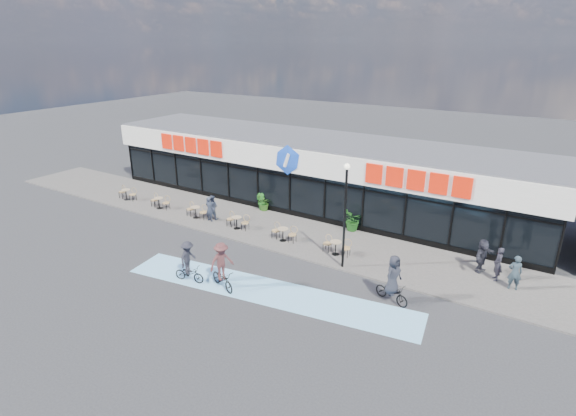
{
  "coord_description": "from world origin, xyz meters",
  "views": [
    {
      "loc": [
        14.23,
        -16.08,
        10.7
      ],
      "look_at": [
        2.03,
        3.5,
        2.06
      ],
      "focal_mm": 28.0,
      "sensor_mm": 36.0,
      "label": 1
    }
  ],
  "objects_px": {
    "bistro_set_0": "(127,193)",
    "patron_left": "(209,209)",
    "potted_plant_right": "(353,221)",
    "patron_right": "(212,207)",
    "potted_plant_left": "(264,203)",
    "cyclist_b": "(393,284)",
    "potted_plant_mid": "(261,202)",
    "cyclist_a": "(222,269)",
    "lamp_post": "(345,208)",
    "pedestrian_b": "(482,256)",
    "pedestrian_a": "(498,264)",
    "pedestrian_c": "(515,273)"
  },
  "relations": [
    {
      "from": "cyclist_a",
      "to": "lamp_post",
      "type": "bearing_deg",
      "value": 50.27
    },
    {
      "from": "lamp_post",
      "to": "potted_plant_mid",
      "type": "relative_size",
      "value": 4.73
    },
    {
      "from": "bistro_set_0",
      "to": "patron_left",
      "type": "xyz_separation_m",
      "value": [
        7.66,
        0.01,
        0.33
      ]
    },
    {
      "from": "bistro_set_0",
      "to": "potted_plant_mid",
      "type": "distance_m",
      "value": 9.83
    },
    {
      "from": "bistro_set_0",
      "to": "potted_plant_left",
      "type": "xyz_separation_m",
      "value": [
        9.51,
        3.26,
        0.06
      ]
    },
    {
      "from": "lamp_post",
      "to": "cyclist_b",
      "type": "relative_size",
      "value": 2.4
    },
    {
      "from": "pedestrian_b",
      "to": "pedestrian_c",
      "type": "relative_size",
      "value": 1.01
    },
    {
      "from": "potted_plant_mid",
      "to": "cyclist_a",
      "type": "height_order",
      "value": "cyclist_a"
    },
    {
      "from": "patron_right",
      "to": "potted_plant_left",
      "type": "bearing_deg",
      "value": -141.08
    },
    {
      "from": "bistro_set_0",
      "to": "potted_plant_right",
      "type": "xyz_separation_m",
      "value": [
        15.88,
        3.25,
        0.2
      ]
    },
    {
      "from": "lamp_post",
      "to": "bistro_set_0",
      "type": "relative_size",
      "value": 3.44
    },
    {
      "from": "pedestrian_b",
      "to": "pedestrian_c",
      "type": "height_order",
      "value": "pedestrian_b"
    },
    {
      "from": "patron_right",
      "to": "patron_left",
      "type": "bearing_deg",
      "value": 81.53
    },
    {
      "from": "lamp_post",
      "to": "pedestrian_b",
      "type": "relative_size",
      "value": 3.15
    },
    {
      "from": "potted_plant_mid",
      "to": "cyclist_a",
      "type": "distance_m",
      "value": 10.01
    },
    {
      "from": "pedestrian_b",
      "to": "cyclist_a",
      "type": "relative_size",
      "value": 0.74
    },
    {
      "from": "pedestrian_b",
      "to": "lamp_post",
      "type": "bearing_deg",
      "value": 134.87
    },
    {
      "from": "cyclist_a",
      "to": "pedestrian_a",
      "type": "bearing_deg",
      "value": 34.56
    },
    {
      "from": "potted_plant_mid",
      "to": "cyclist_b",
      "type": "xyz_separation_m",
      "value": [
        11.19,
        -6.09,
        0.21
      ]
    },
    {
      "from": "pedestrian_a",
      "to": "cyclist_a",
      "type": "height_order",
      "value": "cyclist_a"
    },
    {
      "from": "lamp_post",
      "to": "pedestrian_a",
      "type": "distance_m",
      "value": 7.56
    },
    {
      "from": "potted_plant_right",
      "to": "patron_left",
      "type": "height_order",
      "value": "patron_left"
    },
    {
      "from": "potted_plant_left",
      "to": "cyclist_b",
      "type": "bearing_deg",
      "value": -28.94
    },
    {
      "from": "potted_plant_mid",
      "to": "patron_right",
      "type": "bearing_deg",
      "value": -119.04
    },
    {
      "from": "potted_plant_left",
      "to": "cyclist_a",
      "type": "xyz_separation_m",
      "value": [
        3.96,
        -9.03,
        0.39
      ]
    },
    {
      "from": "patron_right",
      "to": "cyclist_b",
      "type": "relative_size",
      "value": 0.71
    },
    {
      "from": "bistro_set_0",
      "to": "cyclist_a",
      "type": "bearing_deg",
      "value": -23.17
    },
    {
      "from": "patron_left",
      "to": "pedestrian_b",
      "type": "height_order",
      "value": "pedestrian_b"
    },
    {
      "from": "potted_plant_left",
      "to": "patron_right",
      "type": "distance_m",
      "value": 3.51
    },
    {
      "from": "potted_plant_right",
      "to": "patron_right",
      "type": "xyz_separation_m",
      "value": [
        -8.27,
        -2.93,
        0.13
      ]
    },
    {
      "from": "potted_plant_right",
      "to": "cyclist_a",
      "type": "distance_m",
      "value": 9.34
    },
    {
      "from": "cyclist_a",
      "to": "potted_plant_left",
      "type": "bearing_deg",
      "value": 113.7
    },
    {
      "from": "pedestrian_a",
      "to": "cyclist_a",
      "type": "xyz_separation_m",
      "value": [
        -10.55,
        -7.26,
        0.08
      ]
    },
    {
      "from": "bistro_set_0",
      "to": "patron_left",
      "type": "distance_m",
      "value": 7.67
    },
    {
      "from": "patron_right",
      "to": "cyclist_a",
      "type": "xyz_separation_m",
      "value": [
        5.87,
        -6.09,
        0.12
      ]
    },
    {
      "from": "potted_plant_mid",
      "to": "patron_right",
      "type": "xyz_separation_m",
      "value": [
        -1.65,
        -2.97,
        0.23
      ]
    },
    {
      "from": "lamp_post",
      "to": "cyclist_b",
      "type": "bearing_deg",
      "value": -27.8
    },
    {
      "from": "patron_left",
      "to": "cyclist_b",
      "type": "bearing_deg",
      "value": 173.39
    },
    {
      "from": "pedestrian_c",
      "to": "cyclist_a",
      "type": "height_order",
      "value": "cyclist_a"
    },
    {
      "from": "bistro_set_0",
      "to": "patron_left",
      "type": "bearing_deg",
      "value": 0.08
    },
    {
      "from": "potted_plant_left",
      "to": "cyclist_b",
      "type": "xyz_separation_m",
      "value": [
        10.94,
        -6.05,
        0.26
      ]
    },
    {
      "from": "lamp_post",
      "to": "cyclist_a",
      "type": "xyz_separation_m",
      "value": [
        -3.85,
        -4.63,
        -2.24
      ]
    },
    {
      "from": "lamp_post",
      "to": "pedestrian_c",
      "type": "xyz_separation_m",
      "value": [
        7.47,
        2.12,
        -2.3
      ]
    },
    {
      "from": "potted_plant_mid",
      "to": "pedestrian_b",
      "type": "bearing_deg",
      "value": -5.3
    },
    {
      "from": "pedestrian_c",
      "to": "cyclist_b",
      "type": "height_order",
      "value": "cyclist_b"
    },
    {
      "from": "bistro_set_0",
      "to": "potted_plant_mid",
      "type": "bearing_deg",
      "value": 19.61
    },
    {
      "from": "patron_left",
      "to": "pedestrian_a",
      "type": "relative_size",
      "value": 0.96
    },
    {
      "from": "potted_plant_left",
      "to": "patron_left",
      "type": "relative_size",
      "value": 0.66
    },
    {
      "from": "patron_right",
      "to": "cyclist_a",
      "type": "height_order",
      "value": "cyclist_a"
    },
    {
      "from": "potted_plant_left",
      "to": "cyclist_a",
      "type": "bearing_deg",
      "value": -66.3
    }
  ]
}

